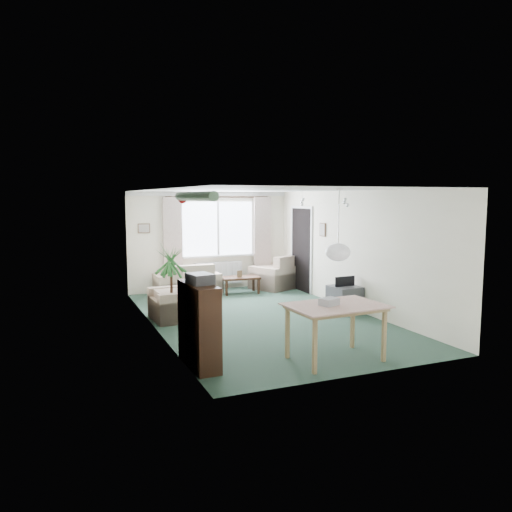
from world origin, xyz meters
name	(u,v)px	position (x,y,z in m)	size (l,w,h in m)	color
ground	(262,318)	(0.00, 0.00, 0.00)	(6.50, 6.50, 0.00)	#284436
window	(218,229)	(0.20, 3.23, 1.50)	(1.80, 0.03, 1.30)	white
curtain_rod	(219,197)	(0.20, 3.15, 2.27)	(2.60, 0.03, 0.03)	black
curtain_left	(173,240)	(-0.95, 3.13, 1.27)	(0.45, 0.08, 2.00)	beige
curtain_right	(262,237)	(1.35, 3.13, 1.27)	(0.45, 0.08, 2.00)	beige
radiator	(219,273)	(0.20, 3.19, 0.40)	(1.20, 0.10, 0.55)	white
doorway	(302,250)	(1.99, 2.20, 1.00)	(0.03, 0.95, 2.00)	black
pendant_lamp	(338,252)	(0.20, -2.30, 1.48)	(0.36, 0.36, 0.36)	white
tinsel_garland	(195,196)	(-1.92, -2.30, 2.28)	(1.60, 1.60, 0.12)	#196626
bauble_cluster_a	(302,199)	(1.30, 0.90, 2.22)	(0.20, 0.20, 0.20)	silver
bauble_cluster_b	(346,200)	(1.60, -0.30, 2.22)	(0.20, 0.20, 0.20)	silver
wall_picture_back	(144,228)	(-1.60, 3.23, 1.55)	(0.28, 0.03, 0.22)	brown
wall_picture_right	(323,230)	(1.98, 1.20, 1.55)	(0.03, 0.24, 0.30)	brown
sofa	(187,279)	(-0.72, 2.75, 0.37)	(1.47, 0.78, 0.73)	tan
armchair_corner	(273,272)	(1.48, 2.73, 0.42)	(0.93, 0.88, 0.83)	tan
armchair_left	(176,297)	(-1.50, 0.57, 0.41)	(0.92, 0.87, 0.82)	beige
coffee_table	(240,285)	(0.50, 2.46, 0.20)	(0.88, 0.49, 0.40)	black
photo_frame	(239,274)	(0.46, 2.42, 0.48)	(0.12, 0.02, 0.16)	brown
bookshelf	(199,325)	(-1.84, -2.14, 0.57)	(0.31, 0.93, 1.13)	black
hifi_box	(200,279)	(-1.83, -2.17, 1.20)	(0.28, 0.35, 0.14)	#39393E
houseplant	(171,285)	(-1.65, 0.29, 0.71)	(0.61, 0.61, 1.42)	#1E4C1A
dining_table	(335,333)	(-0.01, -2.60, 0.38)	(1.23, 0.82, 0.77)	#9B8754
gift_box	(329,302)	(-0.11, -2.59, 0.83)	(0.25, 0.18, 0.12)	#ADAFB8
tv_cube	(345,299)	(1.70, -0.17, 0.26)	(0.52, 0.58, 0.52)	#3E3F44
pet_bed	(330,305)	(1.65, 0.31, 0.06)	(0.57, 0.57, 0.11)	navy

